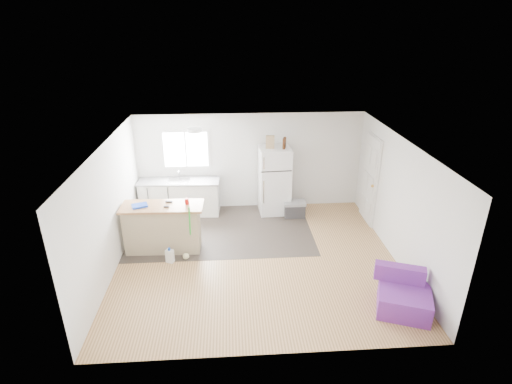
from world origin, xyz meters
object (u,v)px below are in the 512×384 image
cleaner_jug (170,256)px  peninsula (163,227)px  refrigerator (274,180)px  bottle_right (285,142)px  red_cup (187,201)px  kitchen_cabinets (180,197)px  cardboard_box (270,142)px  mop (187,248)px  cooler (294,209)px  blue_tray (140,206)px  bottle_left (284,144)px  purple_seat (403,296)px

cleaner_jug → peninsula: bearing=130.7°
refrigerator → bottle_right: bottle_right is taller
bottle_right → red_cup: bearing=-143.7°
kitchen_cabinets → refrigerator: (2.31, -0.06, 0.38)m
cleaner_jug → red_cup: (0.35, 0.54, 0.93)m
kitchen_cabinets → cleaner_jug: (0.01, -2.19, -0.30)m
kitchen_cabinets → bottle_right: 2.87m
red_cup → cardboard_box: (1.83, 1.57, 0.74)m
mop → cooler: bearing=23.5°
kitchen_cabinets → peninsula: size_ratio=1.19×
peninsula → refrigerator: refrigerator is taller
blue_tray → cleaner_jug: bearing=-40.4°
peninsula → red_cup: red_cup is taller
kitchen_cabinets → red_cup: size_ratio=16.43×
cooler → bottle_left: size_ratio=2.06×
kitchen_cabinets → cardboard_box: bearing=0.8°
refrigerator → cardboard_box: 0.98m
cooler → bottle_left: 1.61m
blue_tray → bottle_left: (3.08, 1.53, 0.75)m
red_cup → blue_tray: red_cup is taller
refrigerator → bottle_right: 0.98m
purple_seat → bottle_right: bottle_right is taller
mop → refrigerator: bearing=34.3°
cardboard_box → bottle_right: 0.35m
peninsula → bottle_left: (2.67, 1.51, 1.27)m
cooler → red_cup: 2.87m
cooler → cardboard_box: (-0.59, 0.30, 1.60)m
cleaner_jug → blue_tray: size_ratio=1.08×
refrigerator → purple_seat: 4.20m
cooler → purple_seat: (1.26, -3.47, 0.05)m
peninsula → refrigerator: size_ratio=1.00×
cardboard_box → mop: bearing=-133.0°
refrigerator → purple_seat: bearing=-69.1°
red_cup → refrigerator: bearing=39.2°
refrigerator → mop: 2.87m
cooler → cleaner_jug: (-2.77, -1.82, -0.06)m
peninsula → blue_tray: size_ratio=5.52×
kitchen_cabinets → refrigerator: size_ratio=1.19×
cardboard_box → bottle_left: bearing=-16.0°
purple_seat → bottle_left: bottle_left is taller
kitchen_cabinets → peninsula: (-0.17, -1.68, 0.07)m
cooler → purple_seat: purple_seat is taller
bottle_left → blue_tray: bearing=-153.6°
purple_seat → bottle_left: bearing=133.2°
mop → blue_tray: mop is taller
cleaner_jug → bottle_right: 3.70m
kitchen_cabinets → bottle_left: 2.84m
refrigerator → blue_tray: refrigerator is taller
peninsula → cooler: size_ratio=3.21×
blue_tray → cardboard_box: bearing=30.3°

